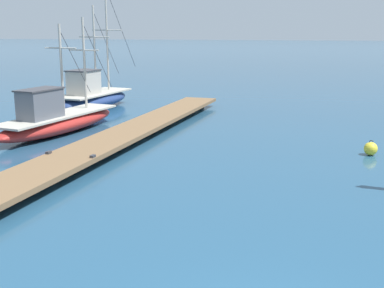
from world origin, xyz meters
name	(u,v)px	position (x,y,z in m)	size (l,w,h in m)	color
floating_dock	(126,133)	(-6.68, 12.57, 0.36)	(3.46, 20.96, 0.53)	brown
fishing_boat_0	(92,96)	(-11.57, 20.31, 0.69)	(3.11, 8.02, 7.14)	navy
fishing_boat_1	(56,120)	(-10.16, 13.48, 0.61)	(3.15, 7.87, 4.90)	#AD2823
mooring_buoy	(371,149)	(2.54, 12.55, 0.24)	(0.48, 0.48, 0.55)	yellow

